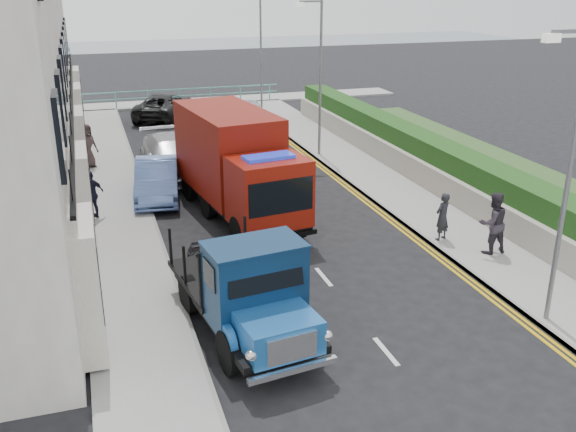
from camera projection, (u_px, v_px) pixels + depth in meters
The scene contains 21 objects.
ground at pixel (351, 310), 16.28m from camera, with size 120.00×120.00×0.00m, color black.
pavement_west at pixel (117, 212), 22.80m from camera, with size 2.40×38.00×0.12m, color gray.
pavement_east at pixel (385, 185), 25.78m from camera, with size 2.60×38.00×0.12m, color gray.
promenade at pixel (178, 103), 42.09m from camera, with size 30.00×2.50×0.12m, color gray.
sea_plane at pixel (135, 52), 69.74m from camera, with size 120.00×120.00×0.00m, color slate.
garden_east at pixel (429, 161), 26.03m from camera, with size 1.45×28.00×1.75m.
seafront_railing at pixel (180, 97), 41.20m from camera, with size 13.00×0.08×1.11m.
lamp_near at pixel (566, 166), 14.27m from camera, with size 1.23×0.18×7.00m.
lamp_mid at pixel (318, 70), 28.52m from camera, with size 1.23×0.18×7.00m.
lamp_far at pixel (259, 47), 37.43m from camera, with size 1.23×0.18×7.00m.
bedford_lorry at pixel (253, 298), 14.45m from camera, with size 2.74×5.52×2.51m.
red_lorry at pixel (236, 162), 22.03m from camera, with size 3.27×7.17×3.63m.
parked_car_front at pixel (230, 278), 16.45m from camera, with size 1.64×4.07×1.39m, color black.
parked_car_mid at pixel (157, 179), 24.21m from camera, with size 1.54×4.42×1.46m, color #5E80C9.
parked_car_rear at pixel (172, 156), 27.08m from camera, with size 2.22×5.47×1.59m, color #A7A7AC.
seafront_car_left at pixel (164, 106), 37.56m from camera, with size 2.48×5.38×1.49m, color black.
seafront_car_right at pixel (250, 113), 35.96m from camera, with size 1.64×4.08×1.39m, color silver.
pedestrian_east_near at pixel (442, 217), 20.04m from camera, with size 0.56×0.37×1.54m, color #212327.
pedestrian_east_far at pixel (493, 223), 19.05m from camera, with size 0.92×0.72×1.90m, color #312B35.
pedestrian_west_near at pixel (92, 195), 21.80m from camera, with size 0.99×0.41×1.69m, color black.
pedestrian_west_far at pixel (87, 146), 27.55m from camera, with size 0.94×0.61×1.92m, color #362A27.
Camera 1 is at (-5.90, -13.20, 8.00)m, focal length 40.00 mm.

